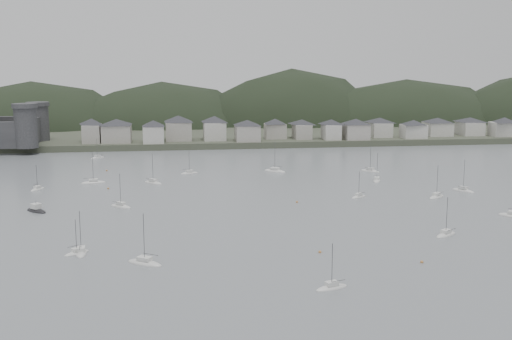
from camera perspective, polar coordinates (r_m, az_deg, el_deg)
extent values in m
plane|color=slate|center=(135.33, 4.41, -7.81)|extent=(900.00, 900.00, 0.00)
cube|color=#383D2D|center=(423.78, -4.10, 4.35)|extent=(900.00, 250.00, 3.00)
ellipsoid|color=black|center=(409.71, -19.53, 2.00)|extent=(138.98, 92.48, 81.13)
ellipsoid|color=black|center=(402.13, -8.47, 2.34)|extent=(132.08, 90.41, 79.74)
ellipsoid|color=black|center=(410.12, 3.21, 2.19)|extent=(133.88, 88.37, 101.41)
ellipsoid|color=black|center=(425.99, 13.35, 2.54)|extent=(165.81, 81.78, 82.55)
cylinder|color=#313234|center=(300.37, -20.22, 3.61)|extent=(10.00, 10.00, 18.00)
cylinder|color=#313234|center=(327.71, -19.19, 4.04)|extent=(10.00, 10.00, 17.00)
cube|color=#313234|center=(314.29, -19.66, 3.34)|extent=(3.50, 30.00, 12.00)
cube|color=#9C988F|center=(312.03, -14.70, 3.23)|extent=(8.34, 12.91, 8.59)
pyramid|color=#2A2A2F|center=(311.46, -14.75, 4.29)|extent=(15.78, 15.78, 3.01)
cube|color=#9C988F|center=(310.23, -12.57, 3.25)|extent=(13.68, 13.35, 8.36)
pyramid|color=#2A2A2F|center=(309.68, -12.61, 4.29)|extent=(20.07, 20.07, 2.93)
cube|color=#B4B2A9|center=(304.03, -9.31, 3.21)|extent=(9.78, 10.20, 8.08)
pyramid|color=#2A2A2F|center=(303.47, -9.34, 4.23)|extent=(14.83, 14.83, 2.83)
cube|color=#9C988F|center=(313.48, -7.07, 3.54)|extent=(12.59, 13.33, 9.09)
pyramid|color=#2A2A2F|center=(312.89, -7.09, 4.66)|extent=(19.24, 19.24, 3.18)
cube|color=#B4B2A9|center=(312.71, -3.80, 3.56)|extent=(10.74, 12.17, 8.87)
pyramid|color=#2A2A2F|center=(312.13, -3.81, 4.65)|extent=(17.01, 17.01, 3.10)
cube|color=#9C988F|center=(307.79, -0.79, 3.37)|extent=(11.63, 12.09, 7.69)
pyramid|color=#2A2A2F|center=(307.26, -0.80, 4.34)|extent=(17.61, 17.61, 2.69)
cube|color=#9C988F|center=(318.54, 1.76, 3.56)|extent=(10.37, 9.35, 7.44)
pyramid|color=#2A2A2F|center=(318.05, 1.76, 4.46)|extent=(14.65, 14.65, 2.60)
cube|color=#9C988F|center=(318.72, 4.20, 3.52)|extent=(8.24, 12.20, 7.22)
pyramid|color=#2A2A2F|center=(318.24, 4.21, 4.40)|extent=(15.17, 15.17, 2.53)
cube|color=#B4B2A9|center=(316.85, 6.86, 3.47)|extent=(8.06, 10.91, 7.46)
pyramid|color=#2A2A2F|center=(316.35, 6.88, 4.37)|extent=(14.08, 14.08, 2.61)
cube|color=#9C988F|center=(318.76, 9.07, 3.47)|extent=(11.73, 11.78, 7.66)
pyramid|color=#2A2A2F|center=(318.26, 9.10, 4.39)|extent=(17.46, 17.46, 2.68)
cube|color=#B4B2A9|center=(332.98, 11.19, 3.64)|extent=(10.19, 13.02, 7.33)
pyramid|color=#2A2A2F|center=(332.51, 11.22, 4.49)|extent=(17.23, 17.23, 2.57)
cube|color=#B4B2A9|center=(329.98, 14.14, 3.44)|extent=(11.70, 9.81, 6.88)
pyramid|color=#2A2A2F|center=(329.54, 14.18, 4.24)|extent=(15.97, 15.97, 2.41)
cube|color=#B4B2A9|center=(344.66, 16.20, 3.61)|extent=(12.83, 12.48, 7.00)
pyramid|color=#2A2A2F|center=(344.22, 16.24, 4.39)|extent=(18.79, 18.79, 2.45)
cube|color=#B4B2A9|center=(352.97, 18.89, 3.60)|extent=(11.07, 13.50, 6.97)
pyramid|color=#2A2A2F|center=(352.55, 18.93, 4.36)|extent=(18.25, 18.25, 2.44)
cube|color=#B4B2A9|center=(353.40, 21.67, 3.48)|extent=(13.75, 9.12, 7.34)
pyramid|color=#2A2A2F|center=(352.96, 21.72, 4.28)|extent=(16.97, 16.97, 2.57)
ellipsoid|color=silver|center=(280.78, -14.24, 1.07)|extent=(6.46, 5.99, 1.34)
cube|color=silver|center=(280.64, -14.25, 1.26)|extent=(2.73, 2.64, 0.70)
cylinder|color=#3F3F42|center=(280.19, -14.27, 1.94)|extent=(0.12, 0.12, 8.36)
cylinder|color=#3F3F42|center=(279.69, -14.08, 1.36)|extent=(2.34, 2.04, 0.10)
ellipsoid|color=silver|center=(157.11, 16.91, -5.71)|extent=(7.45, 6.07, 1.48)
cube|color=silver|center=(156.85, 16.92, -5.34)|extent=(3.05, 2.79, 0.70)
cylinder|color=#3F3F42|center=(155.95, 16.99, -4.02)|extent=(0.12, 0.12, 9.23)
cylinder|color=#3F3F42|center=(156.53, 17.42, -5.19)|extent=(2.82, 1.93, 0.10)
ellipsoid|color=silver|center=(241.99, 10.35, -0.13)|extent=(7.15, 7.48, 1.57)
cube|color=silver|center=(241.81, 10.36, 0.12)|extent=(3.13, 3.19, 0.70)
cylinder|color=#3F3F42|center=(241.20, 10.39, 1.05)|extent=(0.12, 0.12, 9.81)
cylinder|color=#3F3F42|center=(240.45, 10.22, 0.20)|extent=(2.46, 2.67, 0.10)
ellipsoid|color=silver|center=(200.15, 16.12, -2.40)|extent=(7.65, 6.88, 1.57)
cube|color=silver|center=(199.94, 16.14, -2.10)|extent=(3.21, 3.06, 0.70)
cylinder|color=#3F3F42|center=(199.19, 16.19, -0.98)|extent=(0.12, 0.12, 9.78)
cylinder|color=#3F3F42|center=(199.48, 16.53, -1.98)|extent=(2.80, 2.30, 0.10)
ellipsoid|color=silver|center=(141.78, -15.63, -7.31)|extent=(3.03, 7.52, 1.47)
cube|color=silver|center=(141.49, -15.65, -6.91)|extent=(1.85, 2.71, 0.70)
cylinder|color=#3F3F42|center=(140.50, -15.72, -5.46)|extent=(0.12, 0.12, 9.16)
cylinder|color=#3F3F42|center=(140.11, -15.78, -6.84)|extent=(0.41, 3.29, 0.10)
ellipsoid|color=silver|center=(212.34, 18.35, -1.83)|extent=(6.27, 8.29, 1.62)
cube|color=silver|center=(212.13, 18.36, -1.54)|extent=(2.95, 3.34, 0.70)
cylinder|color=#3F3F42|center=(211.41, 18.42, -0.45)|extent=(0.12, 0.12, 10.10)
cylinder|color=#3F3F42|center=(210.60, 18.35, -1.47)|extent=(1.90, 3.20, 0.10)
ellipsoid|color=silver|center=(222.10, -14.59, -1.16)|extent=(8.72, 4.05, 1.68)
cube|color=silver|center=(221.89, -14.60, -0.87)|extent=(3.20, 2.31, 0.70)
cylinder|color=#3F3F42|center=(221.18, -14.65, 0.21)|extent=(0.12, 0.12, 10.48)
cylinder|color=#3F3F42|center=(222.22, -14.98, -0.73)|extent=(3.74, 0.73, 0.10)
ellipsoid|color=silver|center=(183.67, -12.21, -3.30)|extent=(7.33, 6.87, 1.52)
cube|color=silver|center=(183.44, -12.22, -2.98)|extent=(3.11, 3.02, 0.70)
cylinder|color=#3F3F42|center=(182.65, -12.27, -1.80)|extent=(0.12, 0.12, 9.53)
cylinder|color=#3F3F42|center=(182.52, -12.57, -2.88)|extent=(2.64, 2.34, 0.10)
ellipsoid|color=silver|center=(238.02, 1.73, -0.14)|extent=(8.95, 8.55, 1.88)
cube|color=silver|center=(237.81, 1.73, 0.15)|extent=(3.82, 3.74, 0.70)
cylinder|color=#3F3F42|center=(237.07, 1.74, 1.29)|extent=(0.12, 0.12, 11.73)
cylinder|color=#3F3F42|center=(239.04, 1.98, 0.33)|extent=(3.18, 2.92, 0.10)
ellipsoid|color=silver|center=(195.05, 9.34, -2.45)|extent=(6.34, 5.16, 1.26)
cube|color=silver|center=(194.86, 9.35, -2.19)|extent=(2.60, 2.37, 0.70)
cylinder|color=#3F3F42|center=(194.25, 9.37, -1.28)|extent=(0.12, 0.12, 7.85)
cylinder|color=#3F3F42|center=(194.44, 9.67, -2.06)|extent=(2.41, 1.65, 0.10)
ellipsoid|color=silver|center=(217.73, -9.36, -1.19)|extent=(7.55, 7.62, 1.63)
cube|color=silver|center=(217.53, -9.37, -0.90)|extent=(3.27, 3.28, 0.70)
cylinder|color=#3F3F42|center=(216.82, -9.39, 0.17)|extent=(0.12, 0.12, 10.16)
cylinder|color=#3F3F42|center=(216.43, -9.65, -0.82)|extent=(2.64, 2.68, 0.10)
ellipsoid|color=silver|center=(215.96, -19.28, -1.70)|extent=(4.70, 6.63, 1.28)
cube|color=silver|center=(215.79, -19.30, -1.45)|extent=(2.26, 2.63, 0.70)
cylinder|color=#3F3F42|center=(215.22, -19.35, -0.62)|extent=(0.12, 0.12, 7.99)
cylinder|color=#3F3F42|center=(216.78, -19.39, -1.26)|extent=(1.38, 2.61, 0.10)
ellipsoid|color=silver|center=(141.85, -16.01, -7.32)|extent=(5.80, 5.22, 1.19)
cube|color=silver|center=(141.60, -16.02, -6.97)|extent=(2.43, 2.32, 0.70)
cylinder|color=#3F3F42|center=(140.80, -16.08, -5.82)|extent=(0.12, 0.12, 7.42)
cylinder|color=#3F3F42|center=(142.21, -16.33, -6.68)|extent=(2.13, 1.76, 0.10)
ellipsoid|color=silver|center=(131.73, -10.10, -8.40)|extent=(8.37, 6.98, 1.67)
cube|color=silver|center=(131.38, -10.12, -7.93)|extent=(3.45, 3.18, 0.70)
cylinder|color=#3F3F42|center=(130.18, -10.17, -6.16)|extent=(0.12, 0.12, 10.43)
cylinder|color=#3F3F42|center=(132.00, -9.57, -7.58)|extent=(3.13, 2.24, 0.10)
ellipsoid|color=silver|center=(235.05, -6.09, -0.32)|extent=(7.04, 4.07, 1.34)
cube|color=silver|center=(234.88, -6.09, -0.08)|extent=(2.68, 2.11, 0.70)
cylinder|color=#3F3F42|center=(234.34, -6.11, 0.73)|extent=(0.12, 0.12, 8.38)
cylinder|color=#3F3F42|center=(235.12, -6.38, 0.06)|extent=(2.91, 1.01, 0.10)
ellipsoid|color=silver|center=(222.97, 10.94, -0.98)|extent=(5.16, 8.17, 1.56)
cube|color=silver|center=(222.78, 10.95, -0.71)|extent=(2.59, 3.17, 0.70)
cylinder|color=#3F3F42|center=(222.11, 10.99, 0.29)|extent=(0.12, 0.12, 9.75)
cylinder|color=#3F3F42|center=(223.74, 10.73, -0.52)|extent=(1.37, 3.31, 0.10)
ellipsoid|color=silver|center=(117.10, 6.91, -10.65)|extent=(7.01, 4.24, 1.34)
cube|color=silver|center=(116.77, 6.92, -10.21)|extent=(2.69, 2.16, 0.70)
cylinder|color=#3F3F42|center=(115.67, 6.95, -8.64)|extent=(0.12, 0.12, 8.35)
cylinder|color=#3F3F42|center=(116.50, 7.52, -9.98)|extent=(2.87, 1.09, 0.10)
ellipsoid|color=black|center=(184.57, -19.37, -3.57)|extent=(7.59, 7.64, 1.74)
cube|color=silver|center=(184.25, -19.40, -3.11)|extent=(3.25, 3.25, 1.40)
cylinder|color=#3F3F42|center=(184.06, -19.42, -2.84)|extent=(0.10, 0.10, 1.20)
sphere|color=#B3773B|center=(185.72, 3.75, -2.93)|extent=(0.70, 0.70, 0.70)
sphere|color=#B3773B|center=(246.37, -13.45, -0.04)|extent=(0.70, 0.70, 0.70)
sphere|color=#B3773B|center=(137.77, 5.85, -7.45)|extent=(0.70, 0.70, 0.70)
sphere|color=#B3773B|center=(134.87, 14.87, -8.11)|extent=(0.70, 0.70, 0.70)
sphere|color=#B3773B|center=(210.81, -13.31, -1.65)|extent=(0.70, 0.70, 0.70)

